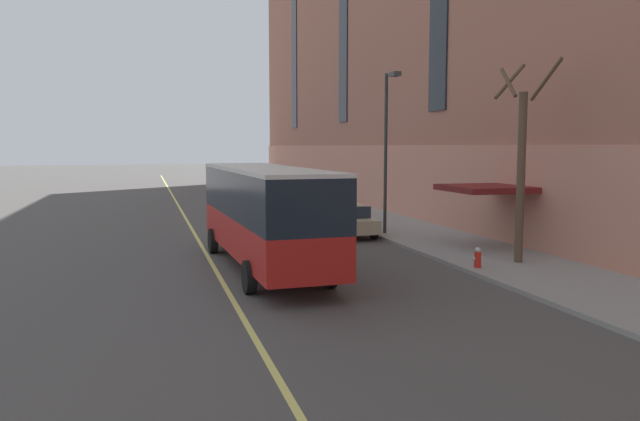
{
  "coord_description": "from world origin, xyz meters",
  "views": [
    {
      "loc": [
        -4.07,
        -22.59,
        4.36
      ],
      "look_at": [
        2.61,
        1.15,
        1.8
      ],
      "focal_mm": 35.0,
      "sensor_mm": 36.0,
      "label": 1
    }
  ],
  "objects_px": {
    "parked_car_champagne_0": "(347,220)",
    "parked_car_darkgray_1": "(255,186)",
    "city_bus": "(264,211)",
    "street_tree_mid_block": "(521,163)",
    "street_lamp": "(387,137)",
    "parked_car_darkgray_2": "(276,195)",
    "fire_hydrant": "(478,258)"
  },
  "relations": [
    {
      "from": "parked_car_champagne_0",
      "to": "fire_hydrant",
      "type": "bearing_deg",
      "value": -80.19
    },
    {
      "from": "parked_car_darkgray_1",
      "to": "fire_hydrant",
      "type": "bearing_deg",
      "value": -87.31
    },
    {
      "from": "street_tree_mid_block",
      "to": "fire_hydrant",
      "type": "relative_size",
      "value": 10.08
    },
    {
      "from": "street_lamp",
      "to": "parked_car_darkgray_2",
      "type": "bearing_deg",
      "value": 96.44
    },
    {
      "from": "street_lamp",
      "to": "fire_hydrant",
      "type": "bearing_deg",
      "value": -90.65
    },
    {
      "from": "city_bus",
      "to": "parked_car_champagne_0",
      "type": "xyz_separation_m",
      "value": [
        5.39,
        7.09,
        -1.31
      ]
    },
    {
      "from": "parked_car_darkgray_2",
      "to": "fire_hydrant",
      "type": "distance_m",
      "value": 25.84
    },
    {
      "from": "street_tree_mid_block",
      "to": "street_lamp",
      "type": "distance_m",
      "value": 8.44
    },
    {
      "from": "parked_car_darkgray_2",
      "to": "street_lamp",
      "type": "height_order",
      "value": "street_lamp"
    },
    {
      "from": "parked_car_darkgray_1",
      "to": "street_tree_mid_block",
      "type": "relative_size",
      "value": 0.62
    },
    {
      "from": "parked_car_champagne_0",
      "to": "fire_hydrant",
      "type": "relative_size",
      "value": 6.49
    },
    {
      "from": "parked_car_darkgray_1",
      "to": "fire_hydrant",
      "type": "relative_size",
      "value": 6.21
    },
    {
      "from": "parked_car_champagne_0",
      "to": "street_tree_mid_block",
      "type": "xyz_separation_m",
      "value": [
        3.64,
        -8.97,
        2.97
      ]
    },
    {
      "from": "parked_car_darkgray_2",
      "to": "fire_hydrant",
      "type": "height_order",
      "value": "parked_car_darkgray_2"
    },
    {
      "from": "parked_car_darkgray_1",
      "to": "parked_car_darkgray_2",
      "type": "bearing_deg",
      "value": -90.82
    },
    {
      "from": "parked_car_champagne_0",
      "to": "street_tree_mid_block",
      "type": "distance_m",
      "value": 10.12
    },
    {
      "from": "parked_car_champagne_0",
      "to": "street_lamp",
      "type": "height_order",
      "value": "street_lamp"
    },
    {
      "from": "street_tree_mid_block",
      "to": "city_bus",
      "type": "bearing_deg",
      "value": 168.23
    },
    {
      "from": "fire_hydrant",
      "to": "parked_car_champagne_0",
      "type": "bearing_deg",
      "value": 99.81
    },
    {
      "from": "parked_car_darkgray_1",
      "to": "street_lamp",
      "type": "bearing_deg",
      "value": -86.24
    },
    {
      "from": "parked_car_champagne_0",
      "to": "street_tree_mid_block",
      "type": "bearing_deg",
      "value": -67.92
    },
    {
      "from": "city_bus",
      "to": "street_tree_mid_block",
      "type": "xyz_separation_m",
      "value": [
        9.03,
        -1.88,
        1.65
      ]
    },
    {
      "from": "parked_car_darkgray_1",
      "to": "parked_car_champagne_0",
      "type": "bearing_deg",
      "value": -89.94
    },
    {
      "from": "city_bus",
      "to": "parked_car_darkgray_2",
      "type": "relative_size",
      "value": 2.65
    },
    {
      "from": "parked_car_champagne_0",
      "to": "parked_car_darkgray_2",
      "type": "distance_m",
      "value": 16.22
    },
    {
      "from": "parked_car_darkgray_2",
      "to": "street_lamp",
      "type": "distance_m",
      "value": 17.59
    },
    {
      "from": "parked_car_champagne_0",
      "to": "parked_car_darkgray_1",
      "type": "xyz_separation_m",
      "value": [
        -0.03,
        26.22,
        -0.0
      ]
    },
    {
      "from": "city_bus",
      "to": "parked_car_darkgray_1",
      "type": "distance_m",
      "value": 33.76
    },
    {
      "from": "city_bus",
      "to": "parked_car_champagne_0",
      "type": "distance_m",
      "value": 9.0
    },
    {
      "from": "parked_car_darkgray_1",
      "to": "street_tree_mid_block",
      "type": "height_order",
      "value": "street_tree_mid_block"
    },
    {
      "from": "street_tree_mid_block",
      "to": "street_lamp",
      "type": "xyz_separation_m",
      "value": [
        -1.89,
        8.17,
        1.01
      ]
    },
    {
      "from": "parked_car_champagne_0",
      "to": "street_lamp",
      "type": "bearing_deg",
      "value": -24.67
    }
  ]
}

